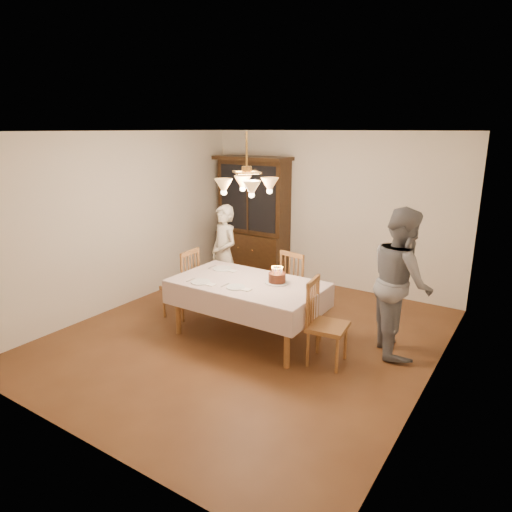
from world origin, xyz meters
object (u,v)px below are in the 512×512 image
Objects in this scene: china_hutch at (253,219)px; birthday_cake at (277,278)px; dining_table at (247,287)px; chair_far_side at (299,288)px; elderly_woman at (224,254)px.

birthday_cake is (1.74, -2.09, -0.22)m from china_hutch.
chair_far_side is at bearing 75.30° from dining_table.
china_hutch is at bearing 141.39° from chair_far_side.
china_hutch is at bearing 121.78° from dining_table.
birthday_cake is at bearing -5.28° from elderly_woman.
dining_table is 6.33× the size of birthday_cake.
birthday_cake is at bearing 25.60° from dining_table.
birthday_cake is at bearing -83.28° from chair_far_side.
chair_far_side is at bearing 96.72° from birthday_cake.
chair_far_side is 3.33× the size of birthday_cake.
elderly_woman is at bearing 152.80° from birthday_cake.
china_hutch is at bearing 127.43° from elderly_woman.
elderly_woman reaches higher than birthday_cake.
elderly_woman is (0.39, -1.40, -0.28)m from china_hutch.
dining_table is at bearing -154.40° from birthday_cake.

